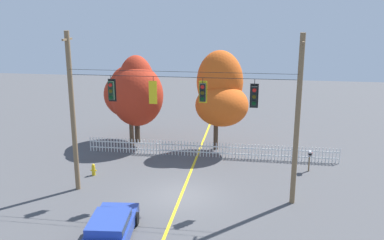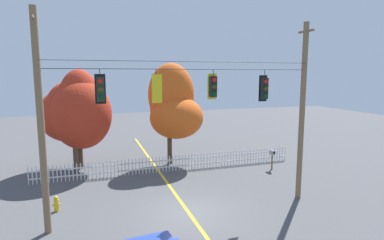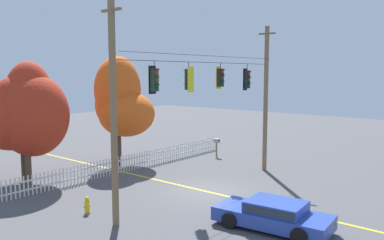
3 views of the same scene
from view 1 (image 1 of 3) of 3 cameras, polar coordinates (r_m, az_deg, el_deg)
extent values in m
plane|color=#4C4C4F|center=(23.92, -1.46, -10.10)|extent=(80.00, 80.00, 0.00)
cube|color=gold|center=(23.92, -1.46, -10.09)|extent=(0.16, 36.00, 0.01)
cylinder|color=brown|center=(24.16, -15.76, 0.84)|extent=(0.27, 0.27, 8.94)
cylinder|color=brown|center=(22.19, 13.97, -0.27)|extent=(0.27, 0.27, 8.94)
cube|color=brown|center=(23.54, -16.46, 10.37)|extent=(0.10, 1.10, 0.10)
cube|color=brown|center=(21.51, 14.65, 10.12)|extent=(0.10, 1.10, 0.10)
cylinder|color=black|center=(21.95, -1.58, 5.79)|extent=(11.85, 0.02, 0.02)
cylinder|color=black|center=(21.66, -1.70, 6.51)|extent=(11.85, 0.02, 0.02)
cylinder|color=black|center=(22.92, -10.87, 5.51)|extent=(0.03, 0.03, 0.32)
cube|color=black|center=(23.15, -10.68, 3.97)|extent=(0.43, 0.02, 1.22)
cube|color=#1E3323|center=(23.03, -10.79, 3.90)|extent=(0.30, 0.24, 0.99)
cylinder|color=red|center=(22.85, -10.94, 4.65)|extent=(0.20, 0.03, 0.20)
cube|color=#1E3323|center=(22.79, -10.99, 4.91)|extent=(0.22, 0.12, 0.06)
cylinder|color=#463B09|center=(22.91, -10.90, 3.84)|extent=(0.20, 0.03, 0.20)
cube|color=#1E3323|center=(22.84, -10.95, 4.10)|extent=(0.22, 0.12, 0.06)
cylinder|color=#073513|center=(22.97, -10.86, 3.03)|extent=(0.20, 0.03, 0.20)
cube|color=#1E3323|center=(22.91, -10.91, 3.29)|extent=(0.22, 0.12, 0.06)
cylinder|color=black|center=(22.27, -5.24, 5.43)|extent=(0.03, 0.03, 0.33)
cube|color=yellow|center=(22.26, -5.28, 3.71)|extent=(0.43, 0.02, 1.22)
cube|color=black|center=(22.39, -5.20, 3.77)|extent=(0.30, 0.24, 0.98)
cylinder|color=red|center=(22.46, -5.14, 4.66)|extent=(0.20, 0.03, 0.20)
cube|color=black|center=(22.48, -5.12, 4.97)|extent=(0.22, 0.12, 0.06)
cylinder|color=#463B09|center=(22.52, -5.12, 3.84)|extent=(0.20, 0.03, 0.20)
cube|color=black|center=(22.54, -5.10, 4.15)|extent=(0.22, 0.12, 0.06)
cylinder|color=#073513|center=(22.58, -5.10, 3.02)|extent=(0.20, 0.03, 0.20)
cube|color=black|center=(22.60, -5.08, 3.33)|extent=(0.22, 0.12, 0.06)
cylinder|color=black|center=(21.80, 1.46, 5.32)|extent=(0.03, 0.03, 0.30)
cube|color=yellow|center=(22.04, 1.49, 3.80)|extent=(0.43, 0.02, 1.16)
cube|color=black|center=(21.91, 1.45, 3.73)|extent=(0.30, 0.24, 0.93)
cylinder|color=red|center=(21.72, 1.41, 4.47)|extent=(0.20, 0.03, 0.20)
cube|color=black|center=(21.66, 1.40, 4.75)|extent=(0.22, 0.12, 0.06)
cylinder|color=#463B09|center=(21.78, 1.41, 3.66)|extent=(0.20, 0.03, 0.20)
cube|color=black|center=(21.72, 1.39, 3.94)|extent=(0.22, 0.12, 0.06)
cylinder|color=#073513|center=(21.85, 1.40, 2.86)|extent=(0.20, 0.03, 0.20)
cube|color=black|center=(21.78, 1.39, 3.13)|extent=(0.22, 0.12, 0.06)
cylinder|color=black|center=(21.65, 8.43, 4.99)|extent=(0.03, 0.03, 0.38)
cube|color=black|center=(21.91, 8.36, 3.24)|extent=(0.43, 0.02, 1.26)
cube|color=black|center=(21.78, 8.36, 3.17)|extent=(0.30, 0.24, 1.02)
cylinder|color=red|center=(21.58, 8.39, 3.98)|extent=(0.20, 0.03, 0.20)
cube|color=black|center=(21.52, 8.40, 4.26)|extent=(0.22, 0.12, 0.06)
cylinder|color=#463B09|center=(21.65, 8.35, 3.10)|extent=(0.20, 0.03, 0.20)
cube|color=black|center=(21.58, 8.36, 3.38)|extent=(0.22, 0.12, 0.06)
cylinder|color=#073513|center=(21.72, 8.32, 2.23)|extent=(0.20, 0.03, 0.20)
cube|color=black|center=(21.65, 8.33, 2.50)|extent=(0.22, 0.12, 0.06)
cube|color=white|center=(31.60, -13.50, -3.16)|extent=(0.06, 0.04, 1.05)
cube|color=white|center=(31.51, -13.12, -3.18)|extent=(0.06, 0.04, 1.05)
cube|color=white|center=(31.43, -12.74, -3.20)|extent=(0.06, 0.04, 1.05)
cube|color=white|center=(31.36, -12.36, -3.23)|extent=(0.06, 0.04, 1.05)
cube|color=white|center=(31.28, -11.98, -3.25)|extent=(0.06, 0.04, 1.05)
cube|color=white|center=(31.20, -11.59, -3.27)|extent=(0.06, 0.04, 1.05)
cube|color=white|center=(31.13, -11.20, -3.30)|extent=(0.06, 0.04, 1.05)
cube|color=white|center=(31.06, -10.82, -3.32)|extent=(0.06, 0.04, 1.05)
cube|color=white|center=(30.99, -10.43, -3.35)|extent=(0.06, 0.04, 1.05)
cube|color=white|center=(30.92, -10.03, -3.37)|extent=(0.06, 0.04, 1.05)
cube|color=white|center=(30.85, -9.64, -3.39)|extent=(0.06, 0.04, 1.05)
cube|color=white|center=(30.78, -9.24, -3.42)|extent=(0.06, 0.04, 1.05)
cube|color=white|center=(30.72, -8.85, -3.44)|extent=(0.06, 0.04, 1.05)
cube|color=white|center=(30.65, -8.45, -3.46)|extent=(0.06, 0.04, 1.05)
cube|color=white|center=(30.59, -8.05, -3.48)|extent=(0.06, 0.04, 1.05)
cube|color=white|center=(30.53, -7.65, -3.51)|extent=(0.06, 0.04, 1.05)
cube|color=white|center=(30.47, -7.24, -3.53)|extent=(0.06, 0.04, 1.05)
cube|color=white|center=(30.41, -6.84, -3.55)|extent=(0.06, 0.04, 1.05)
cube|color=white|center=(30.35, -6.43, -3.58)|extent=(0.06, 0.04, 1.05)
cube|color=white|center=(30.30, -6.02, -3.60)|extent=(0.06, 0.04, 1.05)
cube|color=white|center=(30.25, -5.61, -3.62)|extent=(0.06, 0.04, 1.05)
cube|color=white|center=(30.19, -5.20, -3.64)|extent=(0.06, 0.04, 1.05)
cube|color=white|center=(30.14, -4.79, -3.67)|extent=(0.06, 0.04, 1.05)
cube|color=white|center=(30.10, -4.37, -3.69)|extent=(0.06, 0.04, 1.05)
cube|color=white|center=(30.05, -3.96, -3.71)|extent=(0.06, 0.04, 1.05)
cube|color=white|center=(30.00, -3.54, -3.73)|extent=(0.06, 0.04, 1.05)
cube|color=white|center=(29.96, -3.12, -3.75)|extent=(0.06, 0.04, 1.05)
cube|color=white|center=(29.92, -2.70, -3.78)|extent=(0.06, 0.04, 1.05)
cube|color=white|center=(29.88, -2.28, -3.80)|extent=(0.06, 0.04, 1.05)
cube|color=white|center=(29.84, -1.86, -3.82)|extent=(0.06, 0.04, 1.05)
cube|color=white|center=(29.80, -1.44, -3.84)|extent=(0.06, 0.04, 1.05)
cube|color=white|center=(29.76, -1.01, -3.86)|extent=(0.06, 0.04, 1.05)
cube|color=white|center=(29.73, -0.59, -3.88)|extent=(0.06, 0.04, 1.05)
cube|color=white|center=(29.70, -0.16, -3.90)|extent=(0.06, 0.04, 1.05)
cube|color=white|center=(29.67, 0.26, -3.92)|extent=(0.06, 0.04, 1.05)
cube|color=white|center=(29.64, 0.69, -3.94)|extent=(0.06, 0.04, 1.05)
cube|color=white|center=(29.61, 1.12, -3.96)|extent=(0.06, 0.04, 1.05)
cube|color=white|center=(29.58, 1.55, -3.98)|extent=(0.06, 0.04, 1.05)
cube|color=white|center=(29.56, 1.98, -4.00)|extent=(0.06, 0.04, 1.05)
cube|color=white|center=(29.54, 2.41, -4.02)|extent=(0.06, 0.04, 1.05)
cube|color=white|center=(29.51, 2.84, -4.04)|extent=(0.06, 0.04, 1.05)
cube|color=white|center=(29.50, 3.27, -4.06)|extent=(0.06, 0.04, 1.05)
cube|color=white|center=(29.48, 3.71, -4.08)|extent=(0.06, 0.04, 1.05)
cube|color=white|center=(29.46, 4.14, -4.10)|extent=(0.06, 0.04, 1.05)
cube|color=white|center=(29.45, 4.57, -4.12)|extent=(0.06, 0.04, 1.05)
cube|color=white|center=(29.44, 5.01, -4.14)|extent=(0.06, 0.04, 1.05)
cube|color=white|center=(29.42, 5.44, -4.15)|extent=(0.06, 0.04, 1.05)
cube|color=white|center=(29.41, 5.87, -4.17)|extent=(0.06, 0.04, 1.05)
cube|color=white|center=(29.41, 6.31, -4.19)|extent=(0.06, 0.04, 1.05)
cube|color=white|center=(29.40, 6.74, -4.21)|extent=(0.06, 0.04, 1.05)
cube|color=white|center=(29.40, 7.18, -4.22)|extent=(0.06, 0.04, 1.05)
cube|color=white|center=(29.39, 7.62, -4.24)|extent=(0.06, 0.04, 1.05)
cube|color=white|center=(29.39, 8.05, -4.26)|extent=(0.06, 0.04, 1.05)
cube|color=white|center=(29.39, 8.49, -4.28)|extent=(0.06, 0.04, 1.05)
cube|color=white|center=(29.40, 8.92, -4.29)|extent=(0.06, 0.04, 1.05)
cube|color=white|center=(29.40, 9.36, -4.31)|extent=(0.06, 0.04, 1.05)
cube|color=white|center=(29.41, 9.79, -4.32)|extent=(0.06, 0.04, 1.05)
cube|color=white|center=(29.42, 10.23, -4.34)|extent=(0.06, 0.04, 1.05)
cube|color=white|center=(29.42, 10.66, -4.35)|extent=(0.06, 0.04, 1.05)
cube|color=white|center=(29.44, 11.10, -4.37)|extent=(0.06, 0.04, 1.05)
cube|color=white|center=(29.45, 11.53, -4.38)|extent=(0.06, 0.04, 1.05)
cube|color=white|center=(29.46, 11.96, -4.40)|extent=(0.06, 0.04, 1.05)
cube|color=white|center=(29.48, 12.40, -4.41)|extent=(0.06, 0.04, 1.05)
cube|color=white|center=(29.50, 12.83, -4.43)|extent=(0.06, 0.04, 1.05)
cube|color=white|center=(29.52, 13.26, -4.44)|extent=(0.06, 0.04, 1.05)
cube|color=white|center=(29.54, 13.70, -4.45)|extent=(0.06, 0.04, 1.05)
cube|color=white|center=(29.56, 14.13, -4.47)|extent=(0.06, 0.04, 1.05)
cube|color=white|center=(29.58, 14.56, -4.48)|extent=(0.06, 0.04, 1.05)
cube|color=white|center=(29.61, 14.99, -4.49)|extent=(0.06, 0.04, 1.05)
cube|color=white|center=(29.64, 15.42, -4.50)|extent=(0.06, 0.04, 1.05)
cube|color=white|center=(29.67, 15.84, -4.52)|extent=(0.06, 0.04, 1.05)
cube|color=white|center=(29.70, 16.27, -4.53)|extent=(0.06, 0.04, 1.05)
cube|color=white|center=(29.73, 16.70, -4.54)|extent=(0.06, 0.04, 1.05)
cube|color=white|center=(29.77, 17.12, -4.55)|extent=(0.06, 0.04, 1.05)
cube|color=white|center=(29.80, 17.55, -4.56)|extent=(0.06, 0.04, 1.05)
cube|color=white|center=(29.84, 17.97, -4.57)|extent=(0.06, 0.04, 1.05)
cube|color=white|center=(29.88, 18.39, -4.58)|extent=(0.06, 0.04, 1.05)
cube|color=white|center=(29.92, 18.82, -4.59)|extent=(0.06, 0.04, 1.05)
cube|color=white|center=(29.96, 19.24, -4.60)|extent=(0.06, 0.04, 1.05)
cube|color=white|center=(29.63, 2.41, -4.39)|extent=(17.39, 0.03, 0.08)
cube|color=white|center=(29.49, 2.42, -3.58)|extent=(17.39, 0.03, 0.08)
cylinder|color=brown|center=(32.17, -8.14, -1.23)|extent=(0.33, 0.33, 2.48)
ellipsoid|color=#B22D19|center=(31.52, -7.41, 3.29)|extent=(3.90, 3.75, 4.56)
ellipsoid|color=#B22D19|center=(31.63, -7.46, 4.38)|extent=(2.79, 2.57, 4.74)
cylinder|color=#473828|center=(32.79, -7.39, -0.64)|extent=(0.41, 0.41, 2.75)
ellipsoid|color=#B22D19|center=(32.62, -8.22, 3.46)|extent=(4.08, 4.02, 3.66)
ellipsoid|color=#B22D19|center=(32.02, -8.56, 4.07)|extent=(2.89, 2.38, 3.55)
cylinder|color=#473828|center=(30.94, 3.22, -1.55)|extent=(0.33, 0.33, 2.69)
ellipsoid|color=#DB5619|center=(30.03, 4.04, 2.00)|extent=(3.76, 3.62, 2.98)
ellipsoid|color=#DB5619|center=(30.66, 3.76, 3.44)|extent=(3.02, 2.46, 3.28)
ellipsoid|color=#DB5619|center=(30.32, 3.77, 5.14)|extent=(3.31, 2.71, 4.49)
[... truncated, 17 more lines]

